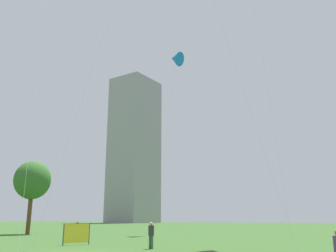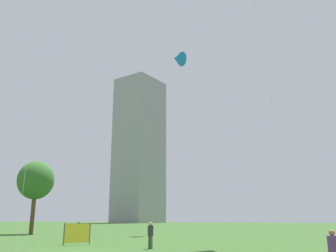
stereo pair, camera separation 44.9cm
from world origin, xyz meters
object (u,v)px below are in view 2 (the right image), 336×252
(person_standing_0, at_px, (150,233))
(park_tree_0, at_px, (36,181))
(kite_flying_4, at_px, (178,59))
(person_standing_2, at_px, (334,250))
(distant_highrise_1, at_px, (139,149))
(event_banner, at_px, (77,233))
(person_standing_1, at_px, (78,230))

(person_standing_0, relative_size, park_tree_0, 0.19)
(kite_flying_4, distance_m, park_tree_0, 25.20)
(person_standing_2, xyz_separation_m, distant_highrise_1, (-67.58, 118.51, 29.10))
(park_tree_0, height_order, distant_highrise_1, distant_highrise_1)
(event_banner, bearing_deg, person_standing_0, -10.12)
(person_standing_2, xyz_separation_m, park_tree_0, (-33.06, 22.05, 5.59))
(person_standing_1, height_order, person_standing_2, person_standing_1)
(person_standing_1, relative_size, distant_highrise_1, 0.03)
(person_standing_0, relative_size, person_standing_1, 1.03)
(person_standing_2, xyz_separation_m, kite_flying_4, (-16.81, 30.30, 23.01))
(person_standing_0, height_order, person_standing_2, person_standing_0)
(distant_highrise_1, height_order, event_banner, distant_highrise_1)
(person_standing_0, height_order, distant_highrise_1, distant_highrise_1)
(person_standing_0, xyz_separation_m, kite_flying_4, (-6.25, 22.05, 22.94))
(person_standing_2, distance_m, park_tree_0, 40.13)
(person_standing_2, relative_size, event_banner, 0.80)
(person_standing_1, xyz_separation_m, kite_flying_4, (2.37, 17.88, 22.97))
(kite_flying_4, xyz_separation_m, park_tree_0, (-16.24, -8.26, -17.41))
(person_standing_1, distance_m, person_standing_2, 22.86)
(event_banner, bearing_deg, kite_flying_4, 89.20)
(distant_highrise_1, bearing_deg, event_banner, -52.63)
(park_tree_0, xyz_separation_m, distant_highrise_1, (-34.52, 96.47, 23.51))
(park_tree_0, distance_m, distant_highrise_1, 105.12)
(person_standing_1, bearing_deg, person_standing_2, 9.28)
(park_tree_0, relative_size, distant_highrise_1, 0.15)
(person_standing_2, distance_m, event_banner, 19.53)
(person_standing_1, xyz_separation_m, person_standing_2, (19.19, -12.42, -0.04))
(event_banner, bearing_deg, distant_highrise_1, 114.83)
(event_banner, bearing_deg, park_tree_0, 141.63)
(distant_highrise_1, bearing_deg, park_tree_0, -57.77)
(person_standing_2, distance_m, kite_flying_4, 41.60)
(park_tree_0, bearing_deg, kite_flying_4, 26.95)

